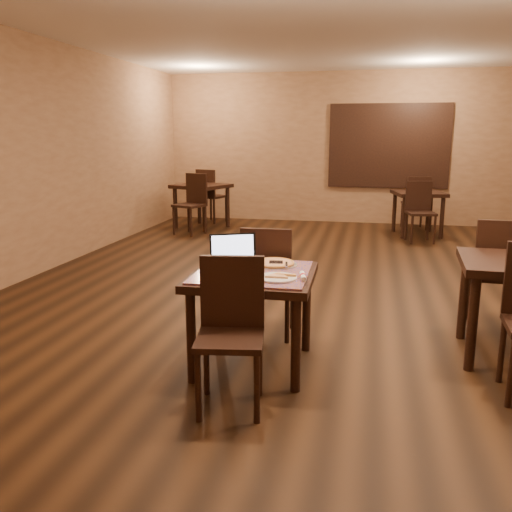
% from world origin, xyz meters
% --- Properties ---
extents(ground, '(10.00, 10.00, 0.00)m').
position_xyz_m(ground, '(0.00, 0.00, 0.00)').
color(ground, black).
rests_on(ground, ground).
extents(wall_back, '(8.00, 0.02, 3.00)m').
position_xyz_m(wall_back, '(0.00, 5.00, 1.50)').
color(wall_back, '#93694A').
rests_on(wall_back, ground).
extents(wall_front, '(8.00, 0.02, 3.00)m').
position_xyz_m(wall_front, '(0.00, -5.00, 1.50)').
color(wall_front, '#93694A').
rests_on(wall_front, ground).
extents(wall_left, '(0.02, 10.00, 3.00)m').
position_xyz_m(wall_left, '(-4.00, 0.00, 1.50)').
color(wall_left, '#93694A').
rests_on(wall_left, ground).
extents(ceiling, '(8.00, 10.00, 0.02)m').
position_xyz_m(ceiling, '(0.00, 0.00, 3.00)').
color(ceiling, silver).
rests_on(ceiling, wall_back).
extents(mural, '(2.34, 0.05, 1.64)m').
position_xyz_m(mural, '(0.50, 4.96, 1.55)').
color(mural, '#26578D').
rests_on(mural, wall_back).
extents(tiled_table, '(0.94, 0.94, 0.76)m').
position_xyz_m(tiled_table, '(-0.66, -2.35, 0.66)').
color(tiled_table, black).
rests_on(tiled_table, ground).
extents(chair_main_near, '(0.49, 0.49, 1.00)m').
position_xyz_m(chair_main_near, '(-0.67, -2.97, 0.56)').
color(chair_main_near, black).
rests_on(chair_main_near, ground).
extents(chair_main_far, '(0.45, 0.45, 1.01)m').
position_xyz_m(chair_main_far, '(-0.65, -1.74, 0.57)').
color(chair_main_far, black).
rests_on(chair_main_far, ground).
extents(laptop, '(0.44, 0.42, 0.25)m').
position_xyz_m(laptop, '(-0.86, -2.25, 0.83)').
color(laptop, black).
rests_on(laptop, tiled_table).
extents(plate, '(0.28, 0.28, 0.02)m').
position_xyz_m(plate, '(-0.44, -2.53, 0.77)').
color(plate, white).
rests_on(plate, tiled_table).
extents(pizza_slice, '(0.20, 0.20, 0.02)m').
position_xyz_m(pizza_slice, '(-0.44, -2.53, 0.79)').
color(pizza_slice, beige).
rests_on(pizza_slice, plate).
extents(pizza_pan, '(0.37, 0.37, 0.01)m').
position_xyz_m(pizza_pan, '(-0.54, -2.11, 0.77)').
color(pizza_pan, silver).
rests_on(pizza_pan, tiled_table).
extents(pizza_whole, '(0.32, 0.32, 0.02)m').
position_xyz_m(pizza_whole, '(-0.54, -2.11, 0.78)').
color(pizza_whole, beige).
rests_on(pizza_whole, pizza_pan).
extents(spatula, '(0.15, 0.27, 0.01)m').
position_xyz_m(spatula, '(-0.52, -2.13, 0.79)').
color(spatula, silver).
rests_on(spatula, pizza_whole).
extents(napkin_roll, '(0.07, 0.18, 0.04)m').
position_xyz_m(napkin_roll, '(-0.26, -2.49, 0.78)').
color(napkin_roll, white).
rests_on(napkin_roll, tiled_table).
extents(other_table_a, '(0.98, 0.98, 0.78)m').
position_xyz_m(other_table_a, '(1.03, 3.78, 0.65)').
color(other_table_a, black).
rests_on(other_table_a, ground).
extents(other_table_a_chair_near, '(0.52, 0.52, 1.01)m').
position_xyz_m(other_table_a_chair_near, '(1.01, 3.20, 0.57)').
color(other_table_a_chair_near, black).
rests_on(other_table_a_chair_near, ground).
extents(other_table_a_chair_far, '(0.52, 0.52, 1.01)m').
position_xyz_m(other_table_a_chair_far, '(1.05, 4.37, 0.57)').
color(other_table_a_chair_far, black).
rests_on(other_table_a_chair_far, ground).
extents(other_table_b, '(1.17, 1.17, 0.84)m').
position_xyz_m(other_table_b, '(-3.00, 3.73, 0.70)').
color(other_table_b, black).
rests_on(other_table_b, ground).
extents(other_table_b_chair_near, '(0.61, 0.61, 1.09)m').
position_xyz_m(other_table_b_chair_near, '(-2.96, 3.09, 0.61)').
color(other_table_b_chair_near, black).
rests_on(other_table_b_chair_near, ground).
extents(other_table_b_chair_far, '(0.61, 0.61, 1.09)m').
position_xyz_m(other_table_b_chair_far, '(-3.04, 4.37, 0.61)').
color(other_table_b_chair_far, black).
rests_on(other_table_b_chair_far, ground).
extents(other_table_c_chair_far, '(0.48, 0.48, 1.05)m').
position_xyz_m(other_table_c_chair_far, '(1.36, -1.16, 0.59)').
color(other_table_c_chair_far, black).
rests_on(other_table_c_chair_far, ground).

